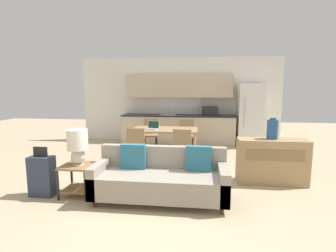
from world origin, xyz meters
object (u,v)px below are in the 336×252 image
Objects in this scene: vase at (273,129)px; dining_chair_near_left at (137,145)px; dining_chair_far_left at (151,133)px; suitcase at (42,176)px; credenza at (272,161)px; dining_table at (165,131)px; table_lamp at (78,144)px; dining_chair_near_right at (183,146)px; couch at (161,178)px; dining_chair_far_right at (187,133)px; refrigerator at (250,115)px; laptop at (152,127)px; side_table at (78,175)px.

dining_chair_near_left is (-2.70, 0.72, -0.51)m from vase.
dining_chair_far_left is 1.08× the size of suitcase.
suitcase is (-3.83, -1.06, -0.08)m from credenza.
vase is (2.18, -1.50, 0.33)m from dining_table.
table_lamp is 2.33m from dining_chair_near_right.
dining_chair_far_left is at bearing 139.09° from vase.
dining_chair_near_left is (-0.80, 1.70, 0.15)m from couch.
couch is 1.93m from suitcase.
table_lamp is 0.66× the size of dining_chair_far_right.
couch is 2.35× the size of dining_chair_near_left.
table_lamp is (-1.07, -2.49, 0.17)m from dining_table.
dining_chair_near_left is at bearing 58.12° from suitcase.
dining_chair_far_right is 1.62m from dining_chair_near_right.
dining_chair_near_left is at bearing 164.98° from vase.
suitcase is at bearing -130.72° from dining_chair_far_right.
refrigerator is 3.32m from credenza.
dining_chair_far_right is at bearing 57.94° from dining_table.
table_lamp is at bearing 53.18° from dining_chair_near_right.
couch is (0.28, -2.47, -0.34)m from dining_table.
couch is at bearing -152.79° from vase.
refrigerator reaches higher than vase.
dining_table is at bearing 66.74° from table_lamp.
dining_chair_far_left is at bearing 103.57° from couch.
dining_chair_far_left is at bearing 124.38° from laptop.
laptop is at bearing -81.50° from dining_chair_far_left.
dining_chair_near_right is at bearing 157.49° from vase.
dining_chair_near_right is (0.00, -1.62, 0.00)m from dining_chair_far_right.
vase is at bearing -46.40° from dining_chair_far_left.
laptop reaches higher than dining_table.
laptop is at bearing 149.08° from credenza.
dining_chair_far_left reaches higher than suitcase.
suitcase is at bearing -171.30° from side_table.
dining_chair_near_left is 2.24× the size of laptop.
credenza is at bearing 162.95° from dining_chair_near_right.
dining_chair_far_right is at bearing -7.31° from dining_chair_far_left.
side_table is 0.58× the size of dining_chair_near_right.
vase reaches higher than couch.
laptop is at bearing 72.64° from table_lamp.
side_table is 3.47m from vase.
credenza is (-0.17, -3.27, -0.53)m from refrigerator.
laptop is (-0.81, 0.76, 0.30)m from dining_chair_near_right.
table_lamp is 0.66× the size of dining_chair_near_left.
dining_chair_near_right reaches higher than dining_table.
dining_chair_near_left reaches higher than dining_table.
vase is (3.26, 1.01, 0.66)m from side_table.
refrigerator reaches higher than suitcase.
laptop is (-0.30, -0.04, 0.11)m from dining_table.
credenza is at bearing -35.07° from dining_table.
vase is 0.48× the size of suitcase.
side_table is 0.58× the size of dining_chair_far_right.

